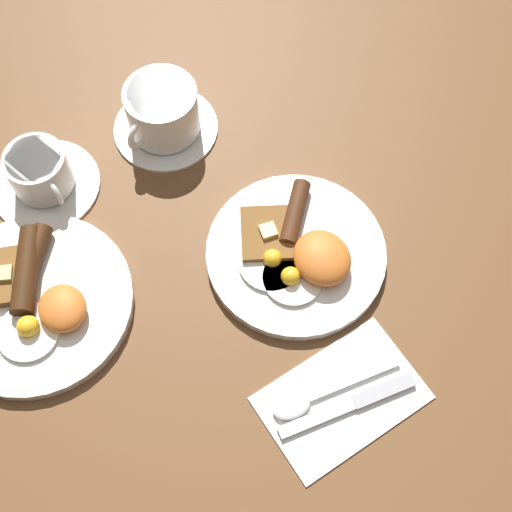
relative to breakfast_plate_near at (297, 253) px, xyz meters
The scene contains 8 objects.
ground_plane 0.01m from the breakfast_plate_near, ahead, with size 3.00×3.00×0.00m, color brown.
breakfast_plate_near is the anchor object (origin of this frame).
breakfast_plate_far 0.33m from the breakfast_plate_near, 74.22° to the left, with size 0.25×0.25×0.04m.
teacup_near 0.27m from the breakfast_plate_near, 15.22° to the left, with size 0.15×0.15×0.08m.
teacup_far 0.36m from the breakfast_plate_near, 45.64° to the left, with size 0.15×0.15×0.07m.
napkin 0.19m from the breakfast_plate_near, 168.14° to the left, with size 0.12×0.19×0.01m, color white.
knife 0.20m from the breakfast_plate_near, behind, with size 0.03×0.17×0.01m.
spoon 0.19m from the breakfast_plate_near, 155.00° to the left, with size 0.04×0.17×0.01m.
Camera 1 is at (-0.34, 0.23, 0.83)m, focal length 50.00 mm.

